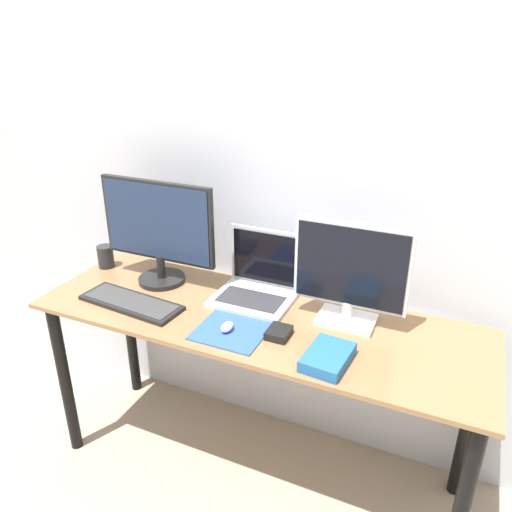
% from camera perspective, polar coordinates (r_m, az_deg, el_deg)
% --- Properties ---
extents(wall_back, '(7.00, 0.05, 2.50)m').
position_cam_1_polar(wall_back, '(1.99, 4.08, 10.04)').
color(wall_back, silver).
rests_on(wall_back, ground_plane).
extents(desk, '(1.71, 0.56, 0.76)m').
position_cam_1_polar(desk, '(1.95, -0.07, -10.08)').
color(desk, olive).
rests_on(desk, ground_plane).
extents(monitor_left, '(0.51, 0.20, 0.44)m').
position_cam_1_polar(monitor_left, '(2.08, -11.15, 2.95)').
color(monitor_left, black).
rests_on(monitor_left, desk).
extents(monitor_right, '(0.41, 0.15, 0.39)m').
position_cam_1_polar(monitor_right, '(1.79, 10.72, -2.03)').
color(monitor_right, silver).
rests_on(monitor_right, desk).
extents(laptop, '(0.31, 0.26, 0.26)m').
position_cam_1_polar(laptop, '(2.00, 0.24, -2.94)').
color(laptop, silver).
rests_on(laptop, desk).
extents(keyboard, '(0.43, 0.18, 0.02)m').
position_cam_1_polar(keyboard, '(2.02, -14.09, -5.18)').
color(keyboard, black).
rests_on(keyboard, desk).
extents(mousepad, '(0.25, 0.22, 0.00)m').
position_cam_1_polar(mousepad, '(1.80, -2.87, -8.58)').
color(mousepad, '#2D519E').
rests_on(mousepad, desk).
extents(mouse, '(0.04, 0.06, 0.03)m').
position_cam_1_polar(mouse, '(1.79, -3.33, -8.10)').
color(mouse, silver).
rests_on(mouse, mousepad).
extents(book, '(0.15, 0.20, 0.04)m').
position_cam_1_polar(book, '(1.65, 8.19, -11.39)').
color(book, '#235B9E').
rests_on(book, desk).
extents(mug, '(0.07, 0.07, 0.10)m').
position_cam_1_polar(mug, '(2.35, -16.81, -0.06)').
color(mug, '#262628').
rests_on(mug, desk).
extents(power_brick, '(0.08, 0.09, 0.03)m').
position_cam_1_polar(power_brick, '(1.76, 2.62, -8.75)').
color(power_brick, black).
rests_on(power_brick, desk).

